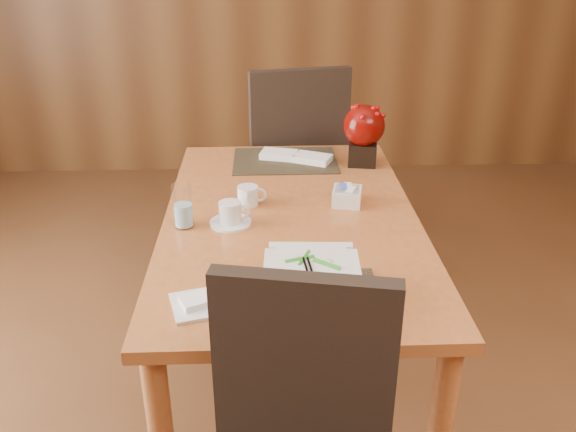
{
  "coord_description": "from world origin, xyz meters",
  "views": [
    {
      "loc": [
        -0.09,
        -1.35,
        1.69
      ],
      "look_at": [
        -0.02,
        0.35,
        0.87
      ],
      "focal_mm": 38.0,
      "sensor_mm": 36.0,
      "label": 1
    }
  ],
  "objects_px": {
    "soup_setting": "(311,283)",
    "water_glass": "(183,206)",
    "dining_table": "(291,240)",
    "creamer_jug": "(248,196)",
    "sugar_caddy": "(347,196)",
    "berry_decor": "(364,131)",
    "far_chair": "(293,157)",
    "bread_plate": "(199,304)",
    "coffee_cup": "(230,215)"
  },
  "relations": [
    {
      "from": "soup_setting",
      "to": "creamer_jug",
      "type": "xyz_separation_m",
      "value": [
        -0.19,
        0.64,
        -0.02
      ]
    },
    {
      "from": "soup_setting",
      "to": "water_glass",
      "type": "bearing_deg",
      "value": 133.47
    },
    {
      "from": "far_chair",
      "to": "coffee_cup",
      "type": "bearing_deg",
      "value": 63.89
    },
    {
      "from": "coffee_cup",
      "to": "berry_decor",
      "type": "distance_m",
      "value": 0.79
    },
    {
      "from": "dining_table",
      "to": "water_glass",
      "type": "relative_size",
      "value": 9.56
    },
    {
      "from": "far_chair",
      "to": "berry_decor",
      "type": "bearing_deg",
      "value": 108.6
    },
    {
      "from": "dining_table",
      "to": "creamer_jug",
      "type": "bearing_deg",
      "value": 146.44
    },
    {
      "from": "dining_table",
      "to": "soup_setting",
      "type": "bearing_deg",
      "value": -86.73
    },
    {
      "from": "bread_plate",
      "to": "far_chair",
      "type": "relative_size",
      "value": 0.14
    },
    {
      "from": "water_glass",
      "to": "far_chair",
      "type": "relative_size",
      "value": 0.14
    },
    {
      "from": "soup_setting",
      "to": "bread_plate",
      "type": "distance_m",
      "value": 0.31
    },
    {
      "from": "water_glass",
      "to": "creamer_jug",
      "type": "distance_m",
      "value": 0.28
    },
    {
      "from": "berry_decor",
      "to": "far_chair",
      "type": "relative_size",
      "value": 0.24
    },
    {
      "from": "far_chair",
      "to": "sugar_caddy",
      "type": "bearing_deg",
      "value": 88.39
    },
    {
      "from": "water_glass",
      "to": "soup_setting",
      "type": "bearing_deg",
      "value": -49.49
    },
    {
      "from": "creamer_jug",
      "to": "berry_decor",
      "type": "distance_m",
      "value": 0.64
    },
    {
      "from": "bread_plate",
      "to": "soup_setting",
      "type": "bearing_deg",
      "value": 2.96
    },
    {
      "from": "far_chair",
      "to": "creamer_jug",
      "type": "bearing_deg",
      "value": 64.92
    },
    {
      "from": "soup_setting",
      "to": "sugar_caddy",
      "type": "bearing_deg",
      "value": 77.0
    },
    {
      "from": "dining_table",
      "to": "sugar_caddy",
      "type": "relative_size",
      "value": 14.55
    },
    {
      "from": "bread_plate",
      "to": "creamer_jug",
      "type": "bearing_deg",
      "value": 79.53
    },
    {
      "from": "sugar_caddy",
      "to": "dining_table",
      "type": "bearing_deg",
      "value": -156.7
    },
    {
      "from": "sugar_caddy",
      "to": "berry_decor",
      "type": "height_order",
      "value": "berry_decor"
    },
    {
      "from": "water_glass",
      "to": "berry_decor",
      "type": "bearing_deg",
      "value": 39.35
    },
    {
      "from": "creamer_jug",
      "to": "far_chair",
      "type": "bearing_deg",
      "value": 78.69
    },
    {
      "from": "berry_decor",
      "to": "far_chair",
      "type": "xyz_separation_m",
      "value": [
        -0.28,
        0.47,
        -0.29
      ]
    },
    {
      "from": "soup_setting",
      "to": "berry_decor",
      "type": "bearing_deg",
      "value": 76.93
    },
    {
      "from": "creamer_jug",
      "to": "far_chair",
      "type": "relative_size",
      "value": 0.09
    },
    {
      "from": "coffee_cup",
      "to": "creamer_jug",
      "type": "xyz_separation_m",
      "value": [
        0.06,
        0.16,
        0.0
      ]
    },
    {
      "from": "soup_setting",
      "to": "water_glass",
      "type": "distance_m",
      "value": 0.62
    },
    {
      "from": "creamer_jug",
      "to": "sugar_caddy",
      "type": "distance_m",
      "value": 0.37
    },
    {
      "from": "water_glass",
      "to": "berry_decor",
      "type": "xyz_separation_m",
      "value": [
        0.7,
        0.57,
        0.07
      ]
    },
    {
      "from": "sugar_caddy",
      "to": "far_chair",
      "type": "distance_m",
      "value": 0.92
    },
    {
      "from": "creamer_jug",
      "to": "bread_plate",
      "type": "relative_size",
      "value": 0.68
    },
    {
      "from": "sugar_caddy",
      "to": "bread_plate",
      "type": "height_order",
      "value": "sugar_caddy"
    },
    {
      "from": "water_glass",
      "to": "sugar_caddy",
      "type": "relative_size",
      "value": 1.52
    },
    {
      "from": "coffee_cup",
      "to": "sugar_caddy",
      "type": "xyz_separation_m",
      "value": [
        0.42,
        0.15,
        -0.0
      ]
    },
    {
      "from": "berry_decor",
      "to": "far_chair",
      "type": "height_order",
      "value": "far_chair"
    },
    {
      "from": "bread_plate",
      "to": "dining_table",
      "type": "bearing_deg",
      "value": 63.59
    },
    {
      "from": "soup_setting",
      "to": "coffee_cup",
      "type": "xyz_separation_m",
      "value": [
        -0.24,
        0.48,
        -0.02
      ]
    },
    {
      "from": "berry_decor",
      "to": "bread_plate",
      "type": "bearing_deg",
      "value": -119.8
    },
    {
      "from": "soup_setting",
      "to": "water_glass",
      "type": "height_order",
      "value": "water_glass"
    },
    {
      "from": "soup_setting",
      "to": "dining_table",
      "type": "bearing_deg",
      "value": 96.24
    },
    {
      "from": "soup_setting",
      "to": "berry_decor",
      "type": "height_order",
      "value": "berry_decor"
    },
    {
      "from": "creamer_jug",
      "to": "sugar_caddy",
      "type": "bearing_deg",
      "value": 0.4
    },
    {
      "from": "dining_table",
      "to": "water_glass",
      "type": "bearing_deg",
      "value": -169.16
    },
    {
      "from": "coffee_cup",
      "to": "water_glass",
      "type": "height_order",
      "value": "water_glass"
    },
    {
      "from": "sugar_caddy",
      "to": "far_chair",
      "type": "xyz_separation_m",
      "value": [
        -0.16,
        0.89,
        -0.17
      ]
    },
    {
      "from": "sugar_caddy",
      "to": "creamer_jug",
      "type": "bearing_deg",
      "value": 178.21
    },
    {
      "from": "water_glass",
      "to": "berry_decor",
      "type": "distance_m",
      "value": 0.91
    }
  ]
}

